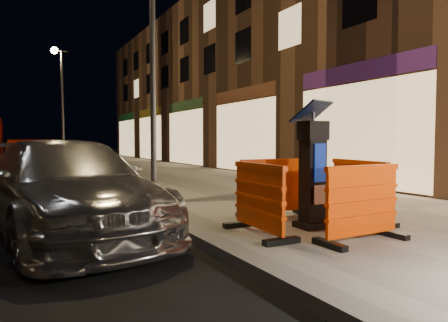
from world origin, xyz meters
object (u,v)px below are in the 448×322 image
barrier_kerbside (259,199)px  car_red (35,184)px  barrier_bldgside (358,191)px  car_silver (67,234)px  parking_kiosk (313,168)px  barrier_back (275,188)px  barrier_front (363,204)px

barrier_kerbside → car_red: (-2.24, 10.09, -0.64)m
barrier_bldgside → car_silver: (-4.12, 1.99, -0.64)m
parking_kiosk → barrier_back: 1.03m
barrier_kerbside → car_silver: size_ratio=0.25×
barrier_front → car_red: barrier_front is taller
barrier_kerbside → barrier_back: bearing=-42.6°
barrier_front → car_silver: 4.37m
barrier_back → car_red: size_ratio=0.28×
barrier_back → barrier_bldgside: (0.95, -0.95, 0.00)m
barrier_front → car_red: bearing=105.6°
parking_kiosk → barrier_bldgside: size_ratio=1.40×
barrier_front → barrier_back: size_ratio=1.00×
barrier_kerbside → car_silver: barrier_kerbside is taller
car_red → barrier_bldgside: bearing=-62.8°
barrier_bldgside → car_red: size_ratio=0.28×
car_red → barrier_front: bearing=-69.0°
barrier_back → barrier_kerbside: size_ratio=1.00×
barrier_bldgside → parking_kiosk: bearing=96.4°
barrier_kerbside → barrier_front: bearing=-132.6°
barrier_front → car_red: size_ratio=0.28×
barrier_back → barrier_bldgside: 1.34m
barrier_kerbside → barrier_bldgside: same height
barrier_kerbside → car_silver: bearing=50.5°
barrier_bldgside → barrier_kerbside: bearing=96.4°
barrier_back → parking_kiosk: bearing=-82.6°
barrier_back → barrier_kerbside: (-0.95, -0.95, 0.00)m
parking_kiosk → barrier_front: parking_kiosk is taller
parking_kiosk → barrier_front: bearing=-85.6°
parking_kiosk → barrier_back: size_ratio=1.40×
parking_kiosk → barrier_kerbside: parking_kiosk is taller
parking_kiosk → barrier_front: 1.03m
barrier_front → barrier_bldgside: (0.95, 0.95, 0.00)m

